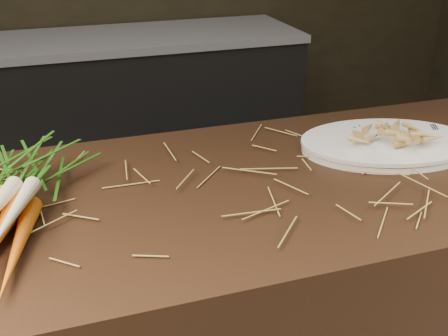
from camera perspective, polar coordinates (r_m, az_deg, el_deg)
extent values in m
cube|color=black|center=(3.12, -9.55, 5.24)|extent=(1.80, 0.60, 0.80)
cube|color=#99999E|center=(3.00, -10.13, 12.78)|extent=(1.82, 0.62, 0.04)
cone|color=#EA5900|center=(1.04, -20.22, -7.57)|extent=(0.09, 0.30, 0.04)
cone|color=beige|center=(1.02, -20.80, -4.67)|extent=(0.11, 0.28, 0.05)
ellipsoid|color=#2C6E16|center=(1.25, -19.26, 0.18)|extent=(0.25, 0.30, 0.10)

